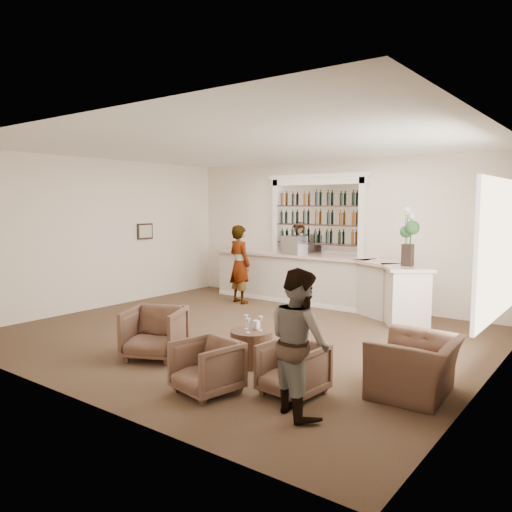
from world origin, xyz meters
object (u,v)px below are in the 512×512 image
Objects in this scene: armchair_right at (293,369)px; espresso_machine at (294,245)px; armchair_left at (155,333)px; armchair_far at (415,366)px; guest at (299,341)px; armchair_center at (207,367)px; sommelier at (240,264)px; bar_counter at (320,281)px; cocktail_table at (251,348)px; flower_vase at (408,233)px.

armchair_right is 5.77m from espresso_machine.
armchair_far is (3.65, 0.90, -0.03)m from armchair_left.
guest is 1.32m from armchair_center.
sommelier is 1.34m from espresso_machine.
bar_counter is at bearing 116.59° from armchair_center.
guest is (2.72, -5.24, 0.24)m from bar_counter.
armchair_far is 2.23× the size of espresso_machine.
espresso_machine is (1.02, 0.75, 0.44)m from sommelier.
armchair_far is (2.06, 1.48, 0.02)m from armchair_center.
armchair_left is (-0.08, -4.84, -0.19)m from bar_counter.
guest is (1.43, -1.01, 0.56)m from cocktail_table.
armchair_right is (2.38, -4.84, -0.25)m from bar_counter.
armchair_center is at bearing -45.56° from armchair_left.
sommelier is 2.58× the size of armchair_right.
flower_vase reaches higher than guest.
armchair_center is (3.19, -4.63, -0.58)m from sommelier.
guest reaches higher than cocktail_table.
flower_vase reaches higher than armchair_right.
espresso_machine reaches higher than armchair_right.
flower_vase is at bearing -7.48° from espresso_machine.
armchair_left is (-1.37, -0.61, 0.13)m from cocktail_table.
bar_counter is 5.40m from armchair_right.
armchair_center is 2.54m from armchair_far.
espresso_machine is (-0.58, 4.80, 0.97)m from armchair_left.
guest is at bearing -45.30° from armchair_right.
cocktail_table is at bearing -73.10° from bar_counter.
guest is 1.49× the size of armchair_far.
sommelier reaches higher than armchair_far.
armchair_left is 3.76m from armchair_far.
armchair_center is (1.51, -5.42, -0.24)m from bar_counter.
cocktail_table is 4.08m from flower_vase.
bar_counter is 7.90× the size of armchair_center.
flower_vase is (-0.51, 4.68, 0.95)m from guest.
armchair_far is at bearing -68.11° from flower_vase.
guest is at bearing -36.58° from armchair_far.
bar_counter is at bearing 6.35° from espresso_machine.
armchair_far is at bearing 46.85° from armchair_center.
guest is 1.47× the size of flower_vase.
armchair_far is at bearing -47.86° from bar_counter.
bar_counter reaches higher than armchair_center.
flower_vase is (-0.18, 4.28, 1.44)m from armchair_right.
armchair_far is (3.56, -3.94, -0.22)m from bar_counter.
armchair_center is at bearing 139.99° from sommelier.
espresso_machine is (-3.05, 4.79, 1.03)m from armchair_right.
armchair_center reaches higher than armchair_right.
espresso_machine is at bearing -27.25° from guest.
cocktail_table is at bearing -5.47° from guest.
cocktail_table is 4.59m from sommelier.
armchair_right is (0.87, 0.58, -0.01)m from armchair_center.
guest is 0.72m from armchair_right.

